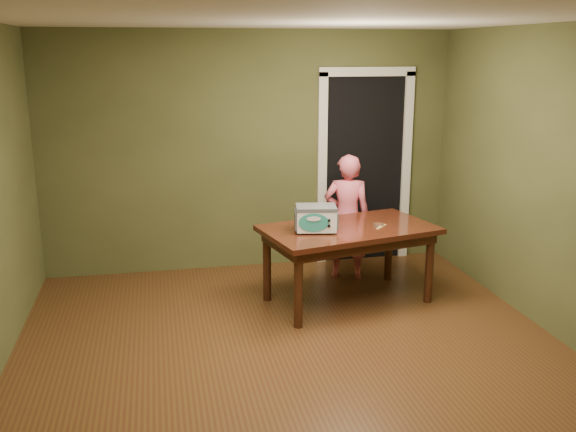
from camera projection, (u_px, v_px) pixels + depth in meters
The scene contains 8 objects.
floor at pixel (301, 367), 4.96m from camera, with size 5.00×5.00×0.00m, color #513317.
room_shell at pixel (302, 148), 4.54m from camera, with size 4.52×5.02×2.61m.
doorway at pixel (356, 165), 7.59m from camera, with size 1.10×0.66×2.25m.
dining_table at pixel (349, 237), 6.11m from camera, with size 1.76×1.24×0.75m.
toy_oven at pixel (316, 218), 5.91m from camera, with size 0.43×0.32×0.24m.
baking_pan at pixel (379, 225), 6.13m from camera, with size 0.10×0.10×0.02m.
spatula at pixel (381, 227), 6.08m from camera, with size 0.18×0.03×0.01m, color tan.
child at pixel (347, 217), 6.77m from camera, with size 0.49×0.32×1.34m, color #D8596D.
Camera 1 is at (-1.02, -4.40, 2.38)m, focal length 40.00 mm.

